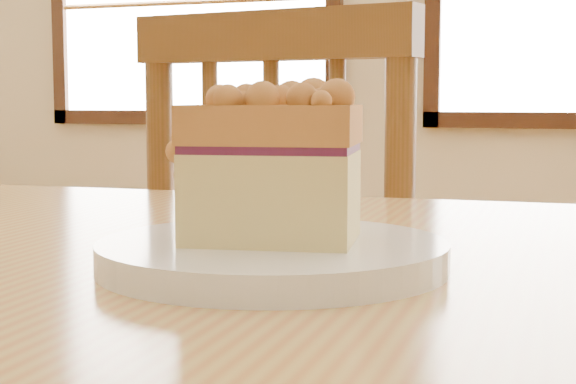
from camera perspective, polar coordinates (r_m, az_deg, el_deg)
The scene contains 4 objects.
cafe_table_main at distance 0.71m, azimuth -14.08°, elevation -11.15°, with size 1.25×0.87×0.75m.
cafe_chair_main at distance 1.34m, azimuth 2.29°, elevation -9.68°, with size 0.51×0.51×0.99m.
plate at distance 0.58m, azimuth -1.01°, elevation -4.16°, with size 0.23×0.23×0.02m.
cake_slice at distance 0.57m, azimuth -1.12°, elevation 1.92°, with size 0.13×0.10×0.11m.
Camera 1 is at (0.31, -0.50, 0.86)m, focal length 55.00 mm.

